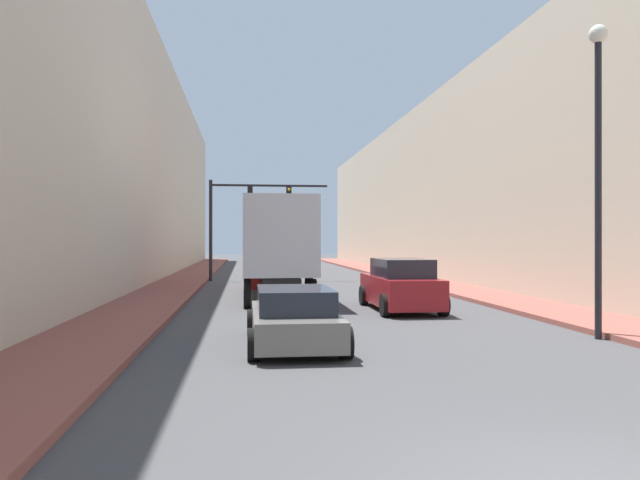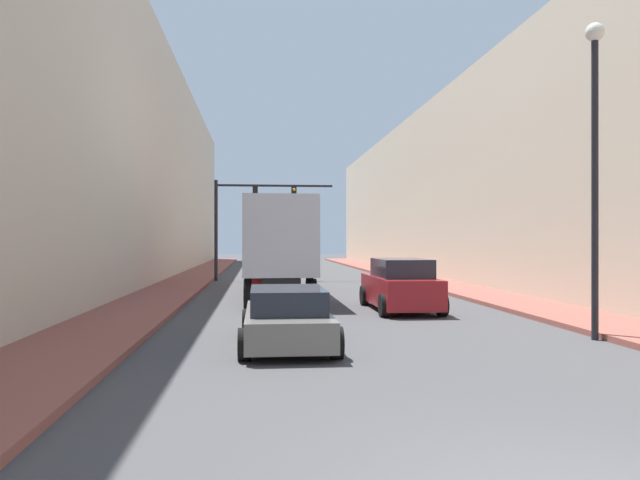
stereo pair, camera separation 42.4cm
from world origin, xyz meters
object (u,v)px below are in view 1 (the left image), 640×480
at_px(street_lamp, 598,140).
at_px(sedan_car, 294,318).
at_px(semi_truck, 274,244).
at_px(suv_car, 400,286).
at_px(traffic_signal_gantry, 241,210).

bearing_deg(street_lamp, sedan_car, -179.20).
height_order(semi_truck, suv_car, semi_truck).
bearing_deg(traffic_signal_gantry, suv_car, -71.33).
distance_m(traffic_signal_gantry, street_lamp, 24.21).
relative_size(semi_truck, suv_car, 2.46).
relative_size(semi_truck, traffic_signal_gantry, 1.72).
bearing_deg(suv_car, sedan_car, -121.69).
height_order(sedan_car, suv_car, suv_car).
relative_size(sedan_car, suv_car, 0.96).
relative_size(sedan_car, traffic_signal_gantry, 0.67).
height_order(semi_truck, sedan_car, semi_truck).
bearing_deg(suv_car, street_lamp, -64.15).
bearing_deg(street_lamp, suv_car, 115.85).
xyz_separation_m(traffic_signal_gantry, street_lamp, (8.60, -22.62, 0.62)).
relative_size(traffic_signal_gantry, street_lamp, 0.93).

